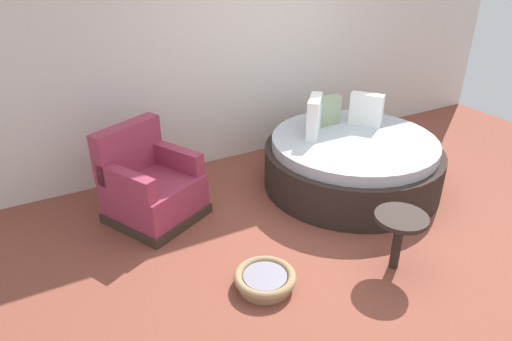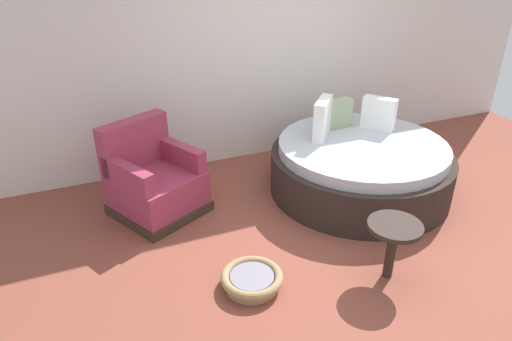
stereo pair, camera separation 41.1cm
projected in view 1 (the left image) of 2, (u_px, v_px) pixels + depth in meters
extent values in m
cube|color=brown|center=(352.00, 231.00, 4.46)|extent=(8.00, 8.00, 0.02)
cube|color=silver|center=(249.00, 28.00, 5.38)|extent=(8.00, 0.12, 3.16)
cylinder|color=#2D231E|center=(351.00, 167.00, 5.15)|extent=(1.97, 1.97, 0.46)
cylinder|color=#B2BCC6|center=(354.00, 143.00, 5.02)|extent=(1.81, 1.81, 0.12)
cube|color=white|center=(366.00, 109.00, 5.27)|extent=(0.31, 0.37, 0.37)
cube|color=#93A37F|center=(327.00, 111.00, 5.27)|extent=(0.34, 0.14, 0.33)
cube|color=white|center=(314.00, 116.00, 4.98)|extent=(0.37, 0.40, 0.43)
cube|color=#38281E|center=(157.00, 213.00, 4.63)|extent=(1.07, 1.07, 0.10)
cube|color=#99334C|center=(155.00, 194.00, 4.53)|extent=(1.02, 1.02, 0.34)
cube|color=#99334C|center=(128.00, 148.00, 4.49)|extent=(0.75, 0.49, 0.50)
cube|color=#99334C|center=(126.00, 182.00, 4.17)|extent=(0.42, 0.66, 0.22)
cube|color=#99334C|center=(175.00, 157.00, 4.64)|extent=(0.42, 0.66, 0.22)
cylinder|color=#9E7F56|center=(265.00, 283.00, 3.73)|extent=(0.44, 0.44, 0.06)
torus|color=#9E7F56|center=(265.00, 277.00, 3.70)|extent=(0.51, 0.51, 0.07)
cylinder|color=gray|center=(265.00, 278.00, 3.70)|extent=(0.36, 0.36, 0.05)
cylinder|color=#2D231E|center=(397.00, 244.00, 3.86)|extent=(0.08, 0.08, 0.48)
cylinder|color=#2D231E|center=(401.00, 218.00, 3.74)|extent=(0.44, 0.44, 0.04)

